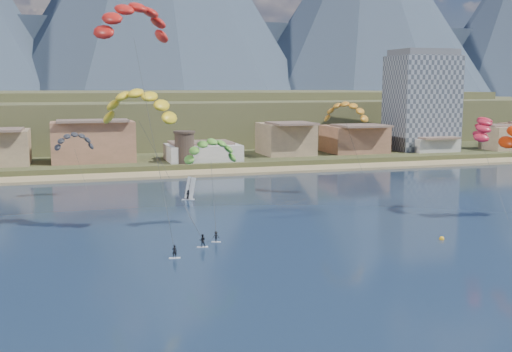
{
  "coord_description": "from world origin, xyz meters",
  "views": [
    {
      "loc": [
        -24.71,
        -49.25,
        22.21
      ],
      "look_at": [
        0.0,
        32.0,
        10.0
      ],
      "focal_mm": 43.64,
      "sensor_mm": 36.0,
      "label": 1
    }
  ],
  "objects_px": {
    "kitesurfer_green": "(211,148)",
    "windsurfer": "(189,193)",
    "watchtower": "(184,147)",
    "kitesurfer_red": "(133,16)",
    "apartment_tower": "(422,101)",
    "buoy": "(442,239)",
    "kitesurfer_yellow": "(139,101)"
  },
  "relations": [
    {
      "from": "kitesurfer_green",
      "to": "buoy",
      "type": "relative_size",
      "value": 21.51
    },
    {
      "from": "windsurfer",
      "to": "watchtower",
      "type": "bearing_deg",
      "value": 80.64
    },
    {
      "from": "watchtower",
      "to": "windsurfer",
      "type": "xyz_separation_m",
      "value": [
        -7.12,
        -43.21,
        -4.94
      ]
    },
    {
      "from": "kitesurfer_green",
      "to": "windsurfer",
      "type": "distance_m",
      "value": 28.17
    },
    {
      "from": "kitesurfer_green",
      "to": "windsurfer",
      "type": "bearing_deg",
      "value": 87.21
    },
    {
      "from": "kitesurfer_yellow",
      "to": "kitesurfer_green",
      "type": "relative_size",
      "value": 1.55
    },
    {
      "from": "apartment_tower",
      "to": "kitesurfer_red",
      "type": "distance_m",
      "value": 132.51
    },
    {
      "from": "buoy",
      "to": "windsurfer",
      "type": "bearing_deg",
      "value": 124.31
    },
    {
      "from": "watchtower",
      "to": "kitesurfer_red",
      "type": "bearing_deg",
      "value": -105.65
    },
    {
      "from": "watchtower",
      "to": "kitesurfer_red",
      "type": "relative_size",
      "value": 0.24
    },
    {
      "from": "watchtower",
      "to": "buoy",
      "type": "xyz_separation_m",
      "value": [
        22.21,
        -86.19,
        -6.24
      ]
    },
    {
      "from": "watchtower",
      "to": "kitesurfer_red",
      "type": "distance_m",
      "value": 78.75
    },
    {
      "from": "apartment_tower",
      "to": "kitesurfer_green",
      "type": "relative_size",
      "value": 2.01
    },
    {
      "from": "kitesurfer_green",
      "to": "windsurfer",
      "type": "relative_size",
      "value": 3.55
    },
    {
      "from": "windsurfer",
      "to": "kitesurfer_red",
      "type": "bearing_deg",
      "value": -114.47
    },
    {
      "from": "watchtower",
      "to": "kitesurfer_yellow",
      "type": "xyz_separation_m",
      "value": [
        -19.21,
        -67.82,
        13.68
      ]
    },
    {
      "from": "kitesurfer_red",
      "to": "kitesurfer_yellow",
      "type": "height_order",
      "value": "kitesurfer_red"
    },
    {
      "from": "kitesurfer_yellow",
      "to": "kitesurfer_red",
      "type": "bearing_deg",
      "value": -102.68
    },
    {
      "from": "watchtower",
      "to": "windsurfer",
      "type": "distance_m",
      "value": 44.07
    },
    {
      "from": "apartment_tower",
      "to": "kitesurfer_yellow",
      "type": "height_order",
      "value": "apartment_tower"
    },
    {
      "from": "windsurfer",
      "to": "kitesurfer_green",
      "type": "bearing_deg",
      "value": -92.79
    },
    {
      "from": "kitesurfer_green",
      "to": "watchtower",
      "type": "bearing_deg",
      "value": 83.07
    },
    {
      "from": "kitesurfer_green",
      "to": "windsurfer",
      "type": "height_order",
      "value": "kitesurfer_green"
    },
    {
      "from": "apartment_tower",
      "to": "watchtower",
      "type": "relative_size",
      "value": 3.72
    },
    {
      "from": "kitesurfer_red",
      "to": "kitesurfer_green",
      "type": "relative_size",
      "value": 2.24
    },
    {
      "from": "kitesurfer_yellow",
      "to": "buoy",
      "type": "distance_m",
      "value": 49.49
    },
    {
      "from": "buoy",
      "to": "kitesurfer_green",
      "type": "bearing_deg",
      "value": 150.59
    },
    {
      "from": "kitesurfer_yellow",
      "to": "buoy",
      "type": "relative_size",
      "value": 33.26
    },
    {
      "from": "kitesurfer_yellow",
      "to": "kitesurfer_green",
      "type": "xyz_separation_m",
      "value": [
        10.83,
        -1.13,
        -7.23
      ]
    },
    {
      "from": "kitesurfer_green",
      "to": "buoy",
      "type": "distance_m",
      "value": 37.33
    },
    {
      "from": "kitesurfer_yellow",
      "to": "windsurfer",
      "type": "xyz_separation_m",
      "value": [
        12.09,
        24.61,
        -18.62
      ]
    },
    {
      "from": "apartment_tower",
      "to": "kitesurfer_yellow",
      "type": "relative_size",
      "value": 1.3
    }
  ]
}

